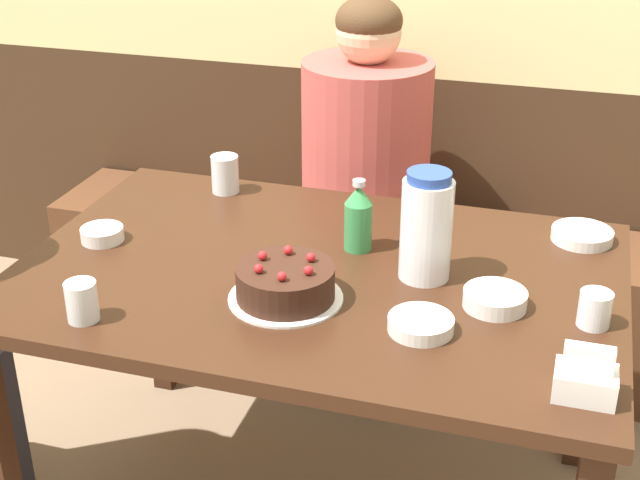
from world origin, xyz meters
The scene contains 14 objects.
bench_seat centered at (0.00, 0.83, 0.23)m, with size 2.31×0.38×0.46m.
dining_table centered at (0.00, 0.00, 0.64)m, with size 1.37×0.91×0.72m.
birthday_cake centered at (-0.03, -0.15, 0.76)m, with size 0.25×0.25×0.10m.
water_pitcher centered at (0.24, 0.04, 0.85)m, with size 0.11×0.11×0.25m.
soju_bottle centered at (0.06, 0.13, 0.81)m, with size 0.07×0.07×0.18m.
napkin_holder centered at (0.60, -0.33, 0.76)m, with size 0.11×0.08×0.11m.
bowl_soup_white centered at (0.57, 0.33, 0.74)m, with size 0.15×0.15×0.03m.
bowl_rice_small centered at (-0.55, -0.01, 0.74)m, with size 0.10×0.10×0.03m.
bowl_side_dish centered at (0.41, -0.05, 0.74)m, with size 0.14×0.14×0.04m.
bowl_sauce_shallow centered at (0.28, -0.19, 0.74)m, with size 0.13×0.13×0.03m.
glass_water_tall centered at (-0.40, -0.35, 0.77)m, with size 0.07×0.07×0.09m.
glass_tumbler_short centered at (-0.38, 0.36, 0.77)m, with size 0.08×0.08×0.10m.
glass_shot_small centered at (0.61, -0.07, 0.76)m, with size 0.07×0.07×0.08m.
person_teal_shirt centered at (-0.07, 0.72, 0.60)m, with size 0.38×0.38×1.21m.
Camera 1 is at (0.53, -1.72, 1.68)m, focal length 50.00 mm.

